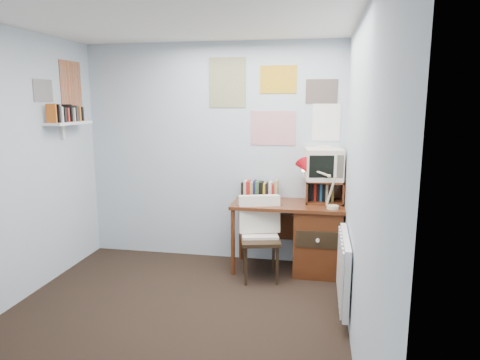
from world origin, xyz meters
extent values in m
plane|color=black|center=(0.00, 0.00, 0.00)|extent=(3.50, 3.50, 0.00)
cube|color=silver|center=(0.00, 1.75, 1.25)|extent=(3.00, 0.02, 2.50)
cube|color=silver|center=(1.50, 0.00, 1.25)|extent=(0.02, 3.50, 2.50)
cube|color=white|center=(0.00, 0.00, 2.50)|extent=(3.00, 3.50, 0.02)
cube|color=#5F2C15|center=(0.90, 1.48, 0.74)|extent=(1.20, 0.55, 0.03)
cube|color=#5F2C15|center=(1.23, 1.48, 0.36)|extent=(0.50, 0.50, 0.72)
cylinder|color=#5F2C15|center=(0.34, 1.24, 0.36)|extent=(0.04, 0.04, 0.72)
cylinder|color=#5F2C15|center=(0.34, 1.71, 0.36)|extent=(0.04, 0.04, 0.72)
cube|color=#5F2C15|center=(0.65, 1.73, 0.42)|extent=(0.64, 0.02, 0.30)
cube|color=black|center=(0.64, 1.18, 0.42)|extent=(0.52, 0.50, 0.85)
cube|color=red|center=(1.37, 1.32, 0.98)|extent=(0.35, 0.31, 0.45)
cube|color=#5F2C15|center=(1.29, 1.59, 0.89)|extent=(0.40, 0.30, 0.25)
cube|color=beige|center=(1.26, 1.61, 1.19)|extent=(0.43, 0.41, 0.37)
cube|color=#5F2C15|center=(0.66, 1.66, 0.87)|extent=(0.60, 0.14, 0.22)
cube|color=white|center=(1.46, 0.55, 0.42)|extent=(0.09, 0.80, 0.60)
cube|color=white|center=(-1.40, 1.10, 1.62)|extent=(0.20, 0.62, 0.24)
cube|color=white|center=(0.70, 1.74, 1.85)|extent=(1.20, 0.01, 0.90)
cube|color=white|center=(-1.49, 1.10, 2.00)|extent=(0.01, 0.70, 0.60)
camera|label=1|loc=(1.21, -3.04, 1.86)|focal=32.00mm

